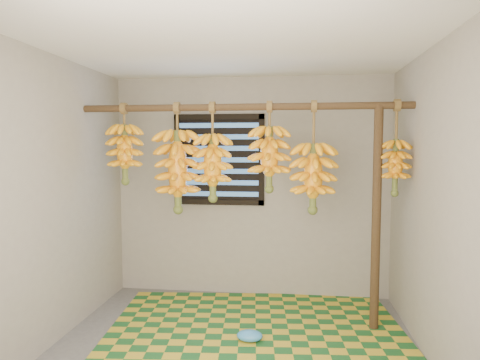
# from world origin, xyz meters

# --- Properties ---
(floor) EXTENTS (3.00, 3.00, 0.01)m
(floor) POSITION_xyz_m (0.00, 0.00, -0.01)
(floor) COLOR #535353
(floor) RESTS_ON ground
(ceiling) EXTENTS (3.00, 3.00, 0.01)m
(ceiling) POSITION_xyz_m (0.00, 0.00, 2.40)
(ceiling) COLOR silver
(ceiling) RESTS_ON wall_back
(wall_back) EXTENTS (3.00, 0.01, 2.40)m
(wall_back) POSITION_xyz_m (0.00, 1.50, 1.20)
(wall_back) COLOR gray
(wall_back) RESTS_ON floor
(wall_left) EXTENTS (0.01, 3.00, 2.40)m
(wall_left) POSITION_xyz_m (-1.50, 0.00, 1.20)
(wall_left) COLOR gray
(wall_left) RESTS_ON floor
(wall_right) EXTENTS (0.01, 3.00, 2.40)m
(wall_right) POSITION_xyz_m (1.50, 0.00, 1.20)
(wall_right) COLOR gray
(wall_right) RESTS_ON floor
(window) EXTENTS (1.00, 0.04, 1.00)m
(window) POSITION_xyz_m (-0.35, 1.48, 1.50)
(window) COLOR black
(window) RESTS_ON wall_back
(hanging_pole) EXTENTS (3.00, 0.06, 0.06)m
(hanging_pole) POSITION_xyz_m (0.00, 0.70, 2.00)
(hanging_pole) COLOR #43321B
(hanging_pole) RESTS_ON wall_left
(support_post) EXTENTS (0.08, 0.08, 2.00)m
(support_post) POSITION_xyz_m (1.20, 0.70, 1.00)
(support_post) COLOR #43321B
(support_post) RESTS_ON floor
(woven_mat) EXTENTS (2.81, 2.34, 0.01)m
(woven_mat) POSITION_xyz_m (0.15, 0.43, 0.01)
(woven_mat) COLOR #174F20
(woven_mat) RESTS_ON floor
(plastic_bag) EXTENTS (0.23, 0.17, 0.09)m
(plastic_bag) POSITION_xyz_m (0.11, 0.30, 0.06)
(plastic_bag) COLOR #3482C3
(plastic_bag) RESTS_ON woven_mat
(banana_bunch_a) EXTENTS (0.31, 0.31, 0.76)m
(banana_bunch_a) POSITION_xyz_m (-1.11, 0.70, 1.57)
(banana_bunch_a) COLOR brown
(banana_bunch_a) RESTS_ON hanging_pole
(banana_bunch_b) EXTENTS (0.40, 0.40, 1.02)m
(banana_bunch_b) POSITION_xyz_m (-0.60, 0.70, 1.41)
(banana_bunch_b) COLOR brown
(banana_bunch_b) RESTS_ON hanging_pole
(banana_bunch_c) EXTENTS (0.32, 0.32, 0.90)m
(banana_bunch_c) POSITION_xyz_m (-0.27, 0.70, 1.45)
(banana_bunch_c) COLOR brown
(banana_bunch_c) RESTS_ON hanging_pole
(banana_bunch_d) EXTENTS (0.37, 0.37, 0.81)m
(banana_bunch_d) POSITION_xyz_m (0.25, 0.70, 1.53)
(banana_bunch_d) COLOR brown
(banana_bunch_d) RESTS_ON hanging_pole
(banana_bunch_e) EXTENTS (0.39, 0.39, 1.00)m
(banana_bunch_e) POSITION_xyz_m (0.64, 0.70, 1.36)
(banana_bunch_e) COLOR brown
(banana_bunch_e) RESTS_ON hanging_pole
(banana_bunch_f) EXTENTS (0.25, 0.25, 0.83)m
(banana_bunch_f) POSITION_xyz_m (1.35, 0.70, 1.47)
(banana_bunch_f) COLOR brown
(banana_bunch_f) RESTS_ON hanging_pole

